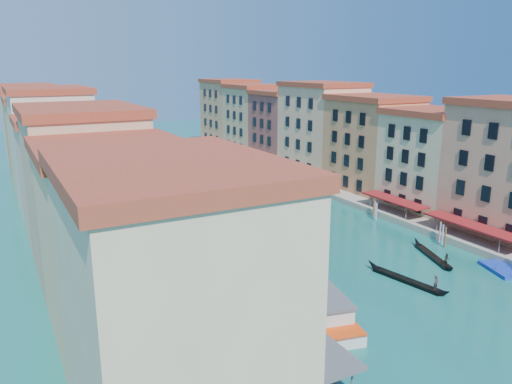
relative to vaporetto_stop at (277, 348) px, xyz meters
The scene contains 15 objects.
left_bank_palazzos 54.25m from the vaporetto_stop, 100.75° to the left, with size 12.80×128.40×21.00m.
right_bank_palazzos 70.67m from the vaporetto_stop, 49.04° to the left, with size 12.80×128.40×21.00m.
quay 65.22m from the vaporetto_stop, 54.36° to the left, with size 4.00×140.00×1.00m, color gray.
restaurant_awnings 39.77m from the vaporetto_stop, 16.07° to the left, with size 3.20×44.55×3.12m.
vaporetto_stop is the anchor object (origin of this frame).
mooring_poles_right 38.91m from the vaporetto_stop, 25.58° to the left, with size 1.44×54.24×3.20m.
mooring_poles_left 2.50m from the vaporetto_stop, behind, with size 0.24×8.24×3.20m.
vaporetto_near 11.94m from the vaporetto_stop, 45.92° to the left, with size 8.65×20.41×2.96m.
vaporetto_far 52.53m from the vaporetto_stop, 73.53° to the left, with size 5.92×21.11×3.10m.
gondola_fore 22.66m from the vaporetto_stop, 17.95° to the left, with size 3.03×11.55×2.32m.
gondola_right 31.81m from the vaporetto_stop, 19.72° to the left, with size 4.62×10.64×2.20m.
gondola_far 53.92m from the vaporetto_stop, 60.65° to the left, with size 4.89×10.57×1.57m.
motorboat_mid 41.23m from the vaporetto_stop, 62.79° to the left, with size 4.77×6.53×1.31m.
motorboat_far 68.10m from the vaporetto_stop, 71.27° to the left, with size 2.27×7.21×1.49m.
blue_dock 34.73m from the vaporetto_stop, ahead, with size 5.07×6.21×0.45m.
Camera 1 is at (-35.06, -20.00, 24.36)m, focal length 35.00 mm.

